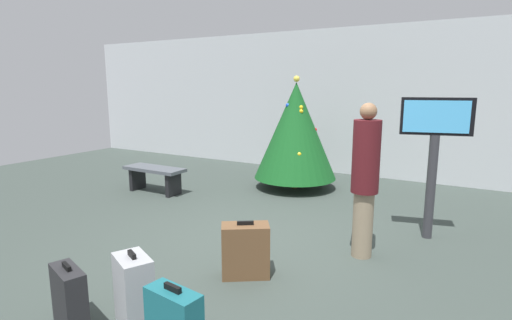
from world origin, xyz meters
TOP-DOWN VIEW (x-y plane):
  - ground_plane at (0.00, 0.00)m, footprint 16.00×16.00m
  - back_wall at (0.00, 4.67)m, footprint 16.00×0.20m
  - holiday_tree at (-0.68, 2.83)m, footprint 1.58×1.58m
  - flight_info_kiosk at (1.93, 1.33)m, footprint 0.85×0.29m
  - waiting_bench at (-2.82, 1.22)m, footprint 1.21×0.44m
  - traveller_0 at (1.33, 0.32)m, footprint 0.42×0.42m
  - suitcase_1 at (-0.34, -2.32)m, footprint 0.45×0.29m
  - suitcase_2 at (0.24, -2.16)m, footprint 0.41×0.35m
  - suitcase_3 at (0.41, -0.80)m, footprint 0.55×0.49m

SIDE VIEW (x-z plane):
  - ground_plane at x=0.00m, z-range 0.00..0.00m
  - suitcase_1 at x=-0.34m, z-range -0.02..0.56m
  - suitcase_3 at x=0.41m, z-range -0.02..0.59m
  - waiting_bench at x=-2.82m, z-range 0.11..0.59m
  - suitcase_2 at x=0.24m, z-range -0.02..0.72m
  - traveller_0 at x=1.33m, z-range 0.06..1.85m
  - holiday_tree at x=-0.68m, z-range 0.05..2.21m
  - flight_info_kiosk at x=1.93m, z-range 0.36..2.19m
  - back_wall at x=0.00m, z-range 0.00..3.23m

